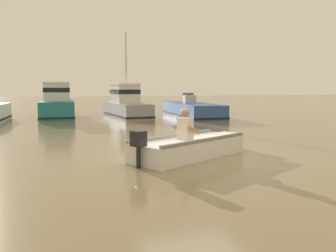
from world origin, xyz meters
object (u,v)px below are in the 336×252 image
Objects in this scene: moored_boat_teal at (57,104)px; rowboat_with_person at (191,147)px; moored_boat_grey at (126,105)px; moored_boat_blue at (192,110)px.

rowboat_with_person is at bearing -76.19° from moored_boat_teal.
moored_boat_grey is at bearing -8.34° from moored_boat_teal.
rowboat_with_person is 13.27m from moored_boat_teal.
moored_boat_blue is (3.60, -0.89, -0.33)m from moored_boat_grey.
moored_boat_teal is 0.76× the size of moored_boat_blue.
moored_boat_teal is at bearing 103.81° from rowboat_with_person.
moored_boat_grey is (3.74, -0.55, -0.03)m from moored_boat_teal.
moored_boat_grey reaches higher than moored_boat_blue.
moored_boat_grey is (0.57, 12.33, 0.45)m from rowboat_with_person.
moored_boat_grey is at bearing 87.33° from rowboat_with_person.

